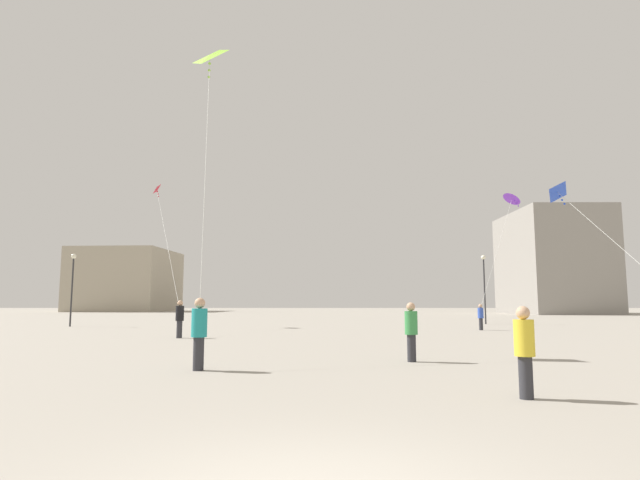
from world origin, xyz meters
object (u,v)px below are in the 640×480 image
at_px(person_in_blue, 481,316).
at_px(kite_lime_delta, 209,60).
at_px(person_in_teal, 199,330).
at_px(person_in_yellow, 524,348).
at_px(lamppost_east, 484,278).
at_px(kite_cobalt_delta, 559,194).
at_px(lamppost_west, 73,278).
at_px(building_left_hall, 127,281).
at_px(person_in_green, 411,329).
at_px(kite_violet_diamond, 512,199).
at_px(building_centre_hall, 552,263).
at_px(person_in_black, 180,317).
at_px(kite_crimson_delta, 157,192).

xyz_separation_m(person_in_blue, kite_lime_delta, (-14.10, -14.21, 9.94)).
xyz_separation_m(person_in_teal, person_in_yellow, (6.86, -3.92, -0.10)).
height_order(person_in_teal, lamppost_east, lamppost_east).
height_order(kite_cobalt_delta, kite_lime_delta, kite_lime_delta).
height_order(kite_lime_delta, lamppost_east, kite_lime_delta).
xyz_separation_m(person_in_yellow, kite_lime_delta, (-7.95, 9.10, 9.91)).
bearing_deg(lamppost_west, person_in_teal, -58.34).
bearing_deg(kite_cobalt_delta, kite_lime_delta, -159.71).
relative_size(person_in_yellow, building_left_hall, 0.09).
height_order(person_in_teal, person_in_green, person_in_teal).
height_order(person_in_yellow, lamppost_west, lamppost_west).
relative_size(kite_violet_diamond, building_centre_hall, 0.50).
xyz_separation_m(person_in_black, lamppost_east, (19.88, 16.45, 2.63)).
xyz_separation_m(person_in_teal, person_in_green, (5.78, 1.99, -0.07)).
distance_m(person_in_yellow, kite_lime_delta, 15.63).
height_order(person_in_yellow, person_in_green, person_in_green).
height_order(person_in_black, kite_cobalt_delta, kite_cobalt_delta).
distance_m(kite_lime_delta, building_centre_hall, 72.55).
bearing_deg(kite_lime_delta, lamppost_east, 53.63).
relative_size(person_in_yellow, building_centre_hall, 0.09).
xyz_separation_m(kite_violet_diamond, lamppost_east, (-1.54, 2.65, -5.94)).
distance_m(person_in_teal, kite_violet_diamond, 32.46).
distance_m(person_in_blue, building_left_hall, 81.40).
bearing_deg(person_in_teal, kite_crimson_delta, 77.39).
xyz_separation_m(kite_violet_diamond, building_centre_hall, (20.42, 40.31, -1.91)).
relative_size(person_in_black, person_in_green, 1.05).
bearing_deg(kite_lime_delta, lamppost_west, 126.07).
height_order(person_in_blue, building_centre_hall, building_centre_hall).
height_order(person_in_black, kite_lime_delta, kite_lime_delta).
height_order(kite_lime_delta, building_left_hall, building_left_hall).
xyz_separation_m(person_in_green, kite_crimson_delta, (-14.74, 22.02, 8.76)).
bearing_deg(person_in_black, kite_lime_delta, 22.65).
height_order(person_in_black, person_in_yellow, person_in_black).
height_order(kite_lime_delta, lamppost_west, kite_lime_delta).
height_order(person_in_blue, lamppost_west, lamppost_west).
height_order(person_in_green, kite_violet_diamond, kite_violet_diamond).
xyz_separation_m(building_centre_hall, lamppost_east, (-21.96, -37.66, -4.03)).
height_order(person_in_black, building_centre_hall, building_centre_hall).
relative_size(kite_violet_diamond, kite_lime_delta, 0.87).
relative_size(person_in_black, lamppost_west, 0.35).
bearing_deg(kite_crimson_delta, person_in_black, -66.57).
relative_size(person_in_green, kite_cobalt_delta, 0.23).
xyz_separation_m(kite_lime_delta, building_left_hall, (-32.85, 80.53, -5.09)).
relative_size(kite_violet_diamond, building_left_hall, 0.47).
height_order(building_left_hall, lamppost_east, building_left_hall).
relative_size(person_in_teal, kite_crimson_delta, 0.14).
bearing_deg(kite_lime_delta, kite_cobalt_delta, 20.29).
height_order(person_in_teal, kite_crimson_delta, kite_crimson_delta).
height_order(kite_violet_diamond, lamppost_west, kite_violet_diamond).
bearing_deg(kite_lime_delta, person_in_blue, 45.23).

